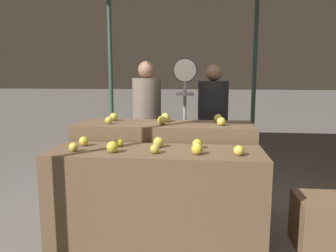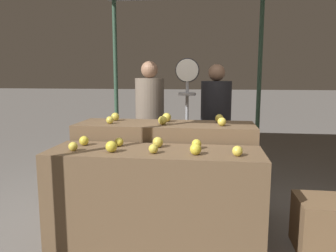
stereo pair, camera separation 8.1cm
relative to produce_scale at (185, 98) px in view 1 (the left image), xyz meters
name	(u,v)px [view 1 (the left image)]	position (x,y,z in m)	size (l,w,h in m)	color
ground_plane	(156,248)	(-0.17, -1.20, -1.17)	(60.00, 60.00, 0.00)	slate
display_counter_front	(156,200)	(-0.17, -1.20, -0.75)	(1.71, 0.55, 0.84)	brown
display_counter_back	(164,171)	(-0.17, -0.60, -0.69)	(1.71, 0.55, 0.96)	brown
apple_front_0	(73,147)	(-0.80, -1.31, -0.30)	(0.07, 0.07, 0.07)	yellow
apple_front_1	(112,147)	(-0.49, -1.31, -0.29)	(0.09, 0.09, 0.09)	gold
apple_front_2	(155,149)	(-0.16, -1.31, -0.30)	(0.07, 0.07, 0.07)	gold
apple_front_3	(197,149)	(0.17, -1.31, -0.29)	(0.09, 0.09, 0.09)	gold
apple_front_4	(239,151)	(0.47, -1.31, -0.29)	(0.08, 0.08, 0.08)	yellow
apple_front_5	(84,141)	(-0.79, -1.10, -0.29)	(0.08, 0.08, 0.08)	gold
apple_front_6	(119,142)	(-0.49, -1.10, -0.30)	(0.07, 0.07, 0.07)	gold
apple_front_7	(158,142)	(-0.16, -1.09, -0.29)	(0.09, 0.09, 0.09)	gold
apple_front_8	(197,144)	(0.16, -1.11, -0.29)	(0.08, 0.08, 0.08)	gold
apple_back_0	(109,120)	(-0.69, -0.70, -0.17)	(0.07, 0.07, 0.07)	gold
apple_back_1	(162,120)	(-0.18, -0.70, -0.16)	(0.08, 0.08, 0.08)	gold
apple_back_2	(221,122)	(0.37, -0.70, -0.16)	(0.08, 0.08, 0.08)	yellow
apple_back_3	(114,117)	(-0.70, -0.49, -0.16)	(0.08, 0.08, 0.08)	gold
apple_back_4	(166,117)	(-0.16, -0.50, -0.16)	(0.09, 0.09, 0.09)	gold
apple_back_5	(218,118)	(0.36, -0.49, -0.16)	(0.08, 0.08, 0.08)	yellow
produce_scale	(185,98)	(0.00, 0.00, 0.00)	(0.27, 0.20, 1.61)	#99999E
person_vendor_at_scale	(213,119)	(0.33, 0.35, -0.28)	(0.40, 0.40, 1.56)	#2D2D38
person_customer_left	(147,116)	(-0.50, 0.34, -0.25)	(0.42, 0.42, 1.60)	#2D2D38
wooden_crate_side	(323,224)	(1.20, -1.07, -0.95)	(0.44, 0.44, 0.44)	brown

